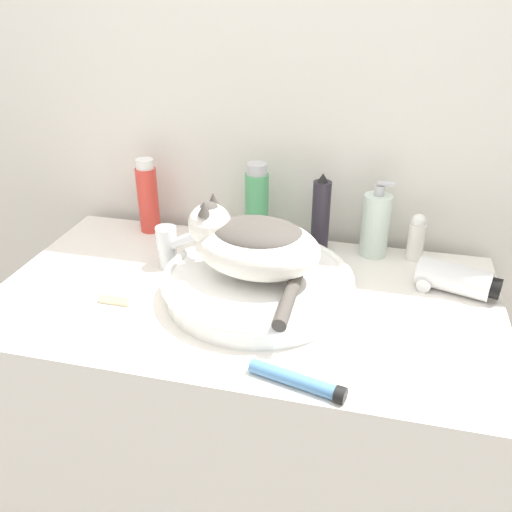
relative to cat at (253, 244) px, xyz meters
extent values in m
cube|color=silver|center=(-0.02, 0.36, 0.18)|extent=(8.00, 0.05, 2.40)
cube|color=white|center=(-0.02, 0.00, -0.57)|extent=(1.12, 0.62, 0.89)
cylinder|color=white|center=(0.01, 0.00, -0.10)|extent=(0.40, 0.40, 0.05)
torus|color=white|center=(0.01, 0.00, -0.08)|extent=(0.42, 0.42, 0.02)
ellipsoid|color=silver|center=(0.01, 0.00, -0.01)|extent=(0.28, 0.21, 0.12)
ellipsoid|color=#47423D|center=(0.01, 0.00, 0.02)|extent=(0.21, 0.17, 0.05)
sphere|color=silver|center=(-0.10, 0.01, 0.03)|extent=(0.09, 0.09, 0.09)
sphere|color=#47423D|center=(-0.10, 0.01, 0.06)|extent=(0.05, 0.05, 0.05)
cone|color=#47423D|center=(-0.10, 0.03, 0.08)|extent=(0.03, 0.03, 0.03)
cone|color=#47423D|center=(-0.10, -0.02, 0.08)|extent=(0.03, 0.03, 0.03)
cylinder|color=#47423D|center=(0.10, -0.09, -0.06)|extent=(0.03, 0.22, 0.03)
cylinder|color=silver|center=(-0.23, 0.08, -0.10)|extent=(0.04, 0.04, 0.05)
cylinder|color=silver|center=(-0.18, 0.06, -0.04)|extent=(0.12, 0.06, 0.08)
cylinder|color=silver|center=(-0.23, 0.08, -0.05)|extent=(0.05, 0.05, 0.05)
cylinder|color=#28232D|center=(0.11, 0.26, -0.04)|extent=(0.05, 0.05, 0.18)
cone|color=black|center=(0.11, 0.26, 0.07)|extent=(0.03, 0.03, 0.02)
cylinder|color=white|center=(0.35, 0.26, -0.08)|extent=(0.04, 0.04, 0.09)
sphere|color=white|center=(0.35, 0.26, -0.03)|extent=(0.04, 0.04, 0.04)
cylinder|color=#DB3D33|center=(-0.36, 0.26, -0.04)|extent=(0.05, 0.05, 0.18)
cylinder|color=white|center=(-0.36, 0.26, 0.06)|extent=(0.05, 0.05, 0.02)
cylinder|color=#4CA366|center=(-0.05, 0.26, -0.03)|extent=(0.06, 0.06, 0.19)
cylinder|color=#B7B7BC|center=(-0.05, 0.26, 0.07)|extent=(0.05, 0.05, 0.03)
cylinder|color=silver|center=(0.25, 0.26, -0.05)|extent=(0.07, 0.07, 0.16)
cylinder|color=#B7B7BC|center=(0.25, 0.26, 0.04)|extent=(0.02, 0.02, 0.02)
cylinder|color=#B7B7BC|center=(0.26, 0.26, 0.06)|extent=(0.04, 0.01, 0.01)
cylinder|color=#4C7FB2|center=(0.14, -0.27, -0.11)|extent=(0.16, 0.06, 0.03)
cylinder|color=black|center=(0.22, -0.29, -0.11)|extent=(0.02, 0.03, 0.03)
cylinder|color=silver|center=(0.43, 0.12, -0.09)|extent=(0.17, 0.11, 0.07)
cylinder|color=silver|center=(0.38, 0.14, -0.11)|extent=(0.05, 0.09, 0.03)
cylinder|color=black|center=(0.52, 0.10, -0.09)|extent=(0.03, 0.05, 0.05)
cube|color=beige|center=(-0.28, -0.09, -0.12)|extent=(0.07, 0.04, 0.02)
camera|label=1|loc=(0.25, -0.99, 0.52)|focal=38.00mm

